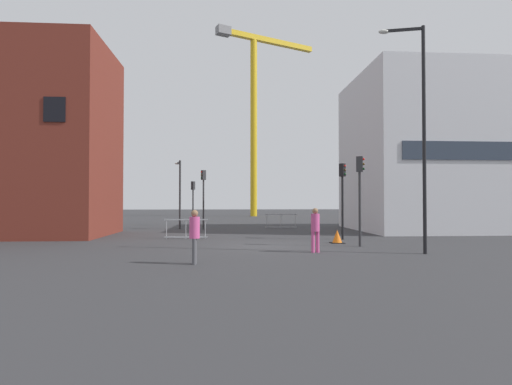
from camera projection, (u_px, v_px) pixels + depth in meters
The scene contains 15 objects.
ground at pixel (264, 246), 18.69m from camera, with size 160.00×160.00×0.00m, color #333335.
brick_building at pixel (34, 141), 24.05m from camera, with size 8.78×6.89×11.30m.
office_block at pixel (452, 154), 28.90m from camera, with size 13.77×9.69×10.89m.
construction_crane at pixel (255, 99), 55.07m from camera, with size 14.00×7.04×24.97m.
streetlamp_tall at pixel (419, 122), 15.93m from camera, with size 1.74×0.56×9.01m.
streetlamp_short at pixel (180, 187), 30.07m from camera, with size 0.62×1.36×5.08m.
traffic_light_median at pixel (360, 186), 18.39m from camera, with size 0.39×0.34×4.10m.
traffic_light_crosswalk at pixel (203, 190), 29.17m from camera, with size 0.38×0.36×4.29m.
traffic_light_near at pixel (193, 196), 34.00m from camera, with size 0.35×0.39×3.72m.
traffic_light_island at pixel (343, 189), 21.69m from camera, with size 0.36×0.38×4.08m.
pedestrian_walking at pixel (195, 232), 13.24m from camera, with size 0.34×0.34×1.78m.
pedestrian_waiting at pixel (315, 226), 16.24m from camera, with size 0.34×0.34×1.78m.
safety_barrier_right_run at pixel (281, 221), 30.52m from camera, with size 2.37×0.31×1.08m.
safety_barrier_left_run at pixel (186, 229), 22.02m from camera, with size 2.34×0.15×1.08m.
traffic_cone_striped at pixel (337, 237), 19.81m from camera, with size 0.64×0.64×0.65m.
Camera 1 is at (-1.68, -18.67, 2.07)m, focal length 28.36 mm.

